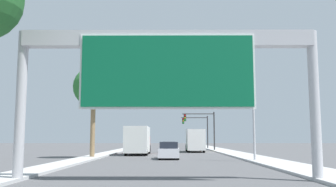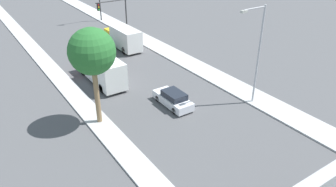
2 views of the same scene
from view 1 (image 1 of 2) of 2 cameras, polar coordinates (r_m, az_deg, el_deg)
sidewalk_right at (r=58.85m, az=7.85°, el=-8.51°), size 3.00×120.00×0.15m
median_strip_left at (r=58.81m, az=-6.97°, el=-8.52°), size 2.00×120.00×0.15m
sign_gantry at (r=16.51m, az=-0.09°, el=4.41°), size 13.35×0.73×6.59m
car_far_left at (r=50.76m, az=0.18°, el=-8.17°), size 1.89×4.40×1.41m
car_near_center at (r=33.96m, az=0.11°, el=-8.74°), size 1.80×4.60×1.52m
truck_box_primary at (r=42.69m, az=-4.59°, el=-7.16°), size 2.46×8.26×3.13m
truck_box_secondary at (r=51.24m, az=4.13°, el=-7.17°), size 2.31×7.55×3.02m
traffic_light_near_intersection at (r=56.59m, az=5.42°, el=-4.66°), size 4.87×0.32×5.81m
traffic_light_mid_block at (r=66.55m, az=4.68°, el=-5.01°), size 4.77×0.32×5.80m
palm_tree_background at (r=36.13m, az=-11.26°, el=0.89°), size 3.85×3.85×8.62m
street_lamp_right at (r=31.00m, az=12.20°, el=0.34°), size 2.91×0.28×9.57m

